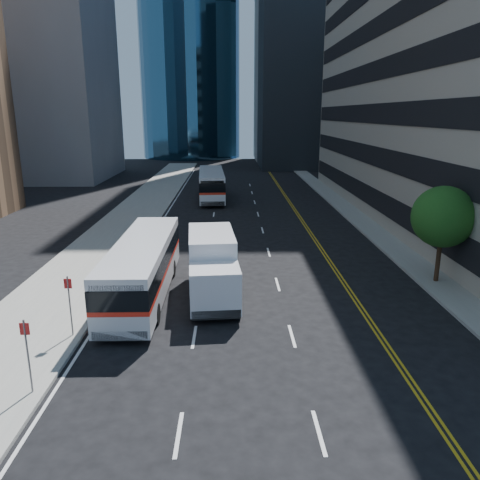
{
  "coord_description": "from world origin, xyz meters",
  "views": [
    {
      "loc": [
        -1.99,
        -15.39,
        8.79
      ],
      "look_at": [
        -1.53,
        6.76,
        2.8
      ],
      "focal_mm": 35.0,
      "sensor_mm": 36.0,
      "label": 1
    }
  ],
  "objects_px": {
    "bus_front": "(143,266)",
    "bus_rear": "(211,184)",
    "street_tree": "(443,217)",
    "box_truck": "(212,266)"
  },
  "relations": [
    {
      "from": "bus_front",
      "to": "street_tree",
      "type": "bearing_deg",
      "value": 5.17
    },
    {
      "from": "street_tree",
      "to": "box_truck",
      "type": "distance_m",
      "value": 12.18
    },
    {
      "from": "bus_front",
      "to": "bus_rear",
      "type": "xyz_separation_m",
      "value": [
        2.31,
        27.56,
        0.08
      ]
    },
    {
      "from": "bus_front",
      "to": "box_truck",
      "type": "bearing_deg",
      "value": -4.32
    },
    {
      "from": "street_tree",
      "to": "bus_rear",
      "type": "xyz_separation_m",
      "value": [
        -13.0,
        26.13,
        -2.03
      ]
    },
    {
      "from": "bus_front",
      "to": "box_truck",
      "type": "xyz_separation_m",
      "value": [
        3.42,
        -0.25,
        0.09
      ]
    },
    {
      "from": "bus_front",
      "to": "box_truck",
      "type": "distance_m",
      "value": 3.43
    },
    {
      "from": "bus_rear",
      "to": "box_truck",
      "type": "relative_size",
      "value": 1.76
    },
    {
      "from": "bus_rear",
      "to": "street_tree",
      "type": "bearing_deg",
      "value": -66.67
    },
    {
      "from": "bus_rear",
      "to": "box_truck",
      "type": "xyz_separation_m",
      "value": [
        1.11,
        -27.81,
        0.01
      ]
    }
  ]
}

